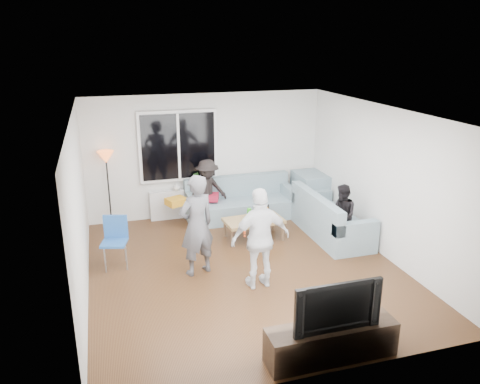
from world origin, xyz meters
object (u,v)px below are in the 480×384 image
object	(u,v)px
floor_lamp	(109,190)
television	(334,303)
tv_console	(331,342)
side_chair	(114,243)
player_right	(261,239)
spectator_back	(208,191)
sofa_back_section	(241,199)
coffee_table	(253,229)
player_left	(197,225)
sofa_right_section	(332,215)
spectator_right	(342,215)

from	to	relation	value
floor_lamp	television	size ratio (longest dim) A/B	1.45
tv_console	side_chair	bearing A→B (deg)	126.56
player_right	spectator_back	bearing A→B (deg)	-89.54
side_chair	floor_lamp	size ratio (longest dim) A/B	0.55
sofa_back_section	television	distance (m)	4.79
coffee_table	tv_console	world-z (taller)	tv_console
sofa_back_section	spectator_back	world-z (taller)	spectator_back
player_right	television	bearing A→B (deg)	94.79
sofa_back_section	tv_console	size ratio (longest dim) A/B	1.44
floor_lamp	spectator_back	world-z (taller)	floor_lamp
floor_lamp	player_right	size ratio (longest dim) A/B	0.98
sofa_back_section	coffee_table	distance (m)	1.16
sofa_back_section	player_right	bearing A→B (deg)	-101.02
coffee_table	player_left	xyz separation A→B (m)	(-1.30, -1.05, 0.63)
floor_lamp	side_chair	bearing A→B (deg)	-90.00
floor_lamp	tv_console	size ratio (longest dim) A/B	0.97
floor_lamp	player_left	bearing A→B (deg)	-62.75
coffee_table	player_right	world-z (taller)	player_right
sofa_right_section	spectator_back	size ratio (longest dim) A/B	1.51
sofa_back_section	floor_lamp	world-z (taller)	floor_lamp
coffee_table	side_chair	size ratio (longest dim) A/B	1.28
spectator_back	television	size ratio (longest dim) A/B	1.23
spectator_right	tv_console	distance (m)	3.44
sofa_right_section	coffee_table	bearing A→B (deg)	79.54
side_chair	spectator_back	xyz separation A→B (m)	(1.96, 1.61, 0.23)
spectator_back	tv_console	size ratio (longest dim) A/B	0.83
sofa_right_section	floor_lamp	bearing A→B (deg)	67.30
player_right	television	world-z (taller)	player_right
player_left	spectator_right	xyz separation A→B (m)	(2.79, 0.38, -0.27)
sofa_right_section	spectator_back	xyz separation A→B (m)	(-2.11, 1.44, 0.24)
tv_console	spectator_right	bearing A→B (deg)	60.06
player_left	player_right	distance (m)	1.08
sofa_right_section	side_chair	bearing A→B (deg)	92.48
sofa_back_section	coffee_table	world-z (taller)	sofa_back_section
side_chair	coffee_table	bearing A→B (deg)	25.11
sofa_back_section	sofa_right_section	world-z (taller)	same
tv_console	sofa_right_section	bearing A→B (deg)	63.09
sofa_right_section	television	xyz separation A→B (m)	(-1.71, -3.36, 0.32)
floor_lamp	player_right	distance (m)	3.81
floor_lamp	coffee_table	bearing A→B (deg)	-28.97
sofa_back_section	sofa_right_section	distance (m)	1.98
player_right	television	size ratio (longest dim) A/B	1.47
player_right	sofa_back_section	bearing A→B (deg)	-103.68
sofa_back_section	tv_console	distance (m)	4.78
sofa_back_section	floor_lamp	xyz separation A→B (m)	(-2.67, 0.30, 0.36)
coffee_table	floor_lamp	world-z (taller)	floor_lamp
sofa_back_section	floor_lamp	distance (m)	2.71
sofa_back_section	player_right	xyz separation A→B (m)	(-0.56, -2.87, 0.37)
sofa_right_section	floor_lamp	distance (m)	4.43
side_chair	player_left	bearing A→B (deg)	-10.04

